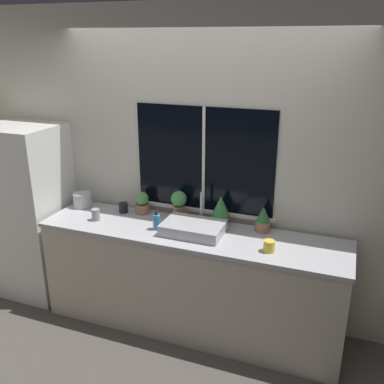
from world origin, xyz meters
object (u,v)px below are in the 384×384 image
potted_plant_center_left (179,203)px  mug_grey (96,215)px  soap_bottle (156,222)px  sink (193,228)px  mug_black (123,208)px  kettle (82,199)px  potted_plant_far_right (263,219)px  potted_plant_far_left (142,203)px  potted_plant_center_right (221,209)px  mug_yellow (269,246)px  refrigerator (31,211)px

potted_plant_center_left → mug_grey: bearing=-156.3°
soap_bottle → sink: bearing=7.8°
mug_black → kettle: size_ratio=0.53×
potted_plant_far_right → potted_plant_far_left: bearing=180.0°
potted_plant_center_right → mug_grey: (-1.05, -0.29, -0.09)m
potted_plant_far_left → sink: bearing=-22.0°
potted_plant_far_left → mug_yellow: bearing=-15.4°
potted_plant_center_right → potted_plant_far_right: size_ratio=1.19×
soap_bottle → kettle: bearing=166.2°
mug_yellow → soap_bottle: bearing=176.4°
soap_bottle → mug_black: soap_bottle is taller
potted_plant_far_left → mug_black: bearing=-164.7°
mug_grey → kettle: kettle is taller
potted_plant_far_left → potted_plant_center_left: (0.36, 0.00, 0.05)m
potted_plant_far_left → potted_plant_center_left: 0.36m
mug_grey → potted_plant_far_right: bearing=11.7°
potted_plant_center_left → mug_yellow: size_ratio=2.87×
sink → potted_plant_center_right: bearing=56.1°
soap_bottle → mug_grey: bearing=-178.6°
sink → potted_plant_center_right: sink is taller
sink → potted_plant_far_right: sink is taller
potted_plant_far_right → kettle: size_ratio=1.29×
refrigerator → kettle: bearing=12.6°
mug_grey → mug_black: (0.14, 0.25, -0.01)m
potted_plant_center_right → mug_yellow: potted_plant_center_right is taller
mug_grey → mug_black: mug_grey is taller
kettle → potted_plant_far_left: bearing=6.2°
potted_plant_far_left → potted_plant_far_right: (1.10, 0.00, 0.01)m
potted_plant_center_left → potted_plant_far_left: bearing=180.0°
potted_plant_far_left → kettle: potted_plant_far_left is taller
refrigerator → potted_plant_far_right: size_ratio=7.71×
potted_plant_center_left → mug_black: bearing=-175.0°
mug_black → kettle: 0.43m
soap_bottle → mug_black: (-0.44, 0.23, -0.03)m
refrigerator → potted_plant_far_left: size_ratio=8.41×
potted_plant_center_left → potted_plant_center_right: size_ratio=0.99×
refrigerator → mug_yellow: 2.35m
mug_yellow → refrigerator: bearing=176.2°
potted_plant_center_left → soap_bottle: 0.30m
potted_plant_center_right → mug_yellow: bearing=-35.0°
sink → potted_plant_center_left: size_ratio=1.93×
mug_grey → kettle: (-0.29, 0.23, 0.02)m
potted_plant_far_right → mug_grey: size_ratio=2.11×
soap_bottle → mug_yellow: 0.95m
mug_yellow → potted_plant_far_right: bearing=109.6°
mug_black → kettle: (-0.43, -0.02, 0.03)m
mug_yellow → mug_black: same height
sink → mug_grey: (-0.89, -0.06, 0.01)m
potted_plant_far_right → kettle: 1.70m
refrigerator → mug_yellow: refrigerator is taller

